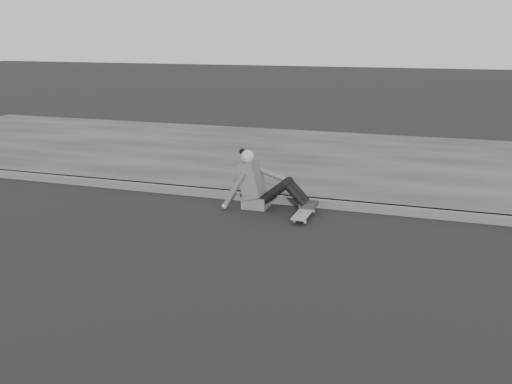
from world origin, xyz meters
TOP-DOWN VIEW (x-y plane):
  - ground at (0.00, 0.00)m, footprint 80.00×80.00m
  - curb at (0.00, 2.58)m, footprint 24.00×0.16m
  - sidewalk at (0.00, 5.60)m, footprint 24.00×6.00m
  - skateboard at (-1.13, 2.00)m, footprint 0.20×0.78m
  - seated_woman at (-1.86, 2.25)m, footprint 1.38×0.46m

SIDE VIEW (x-z plane):
  - ground at x=0.00m, z-range 0.00..0.00m
  - curb at x=0.00m, z-range 0.00..0.12m
  - sidewalk at x=0.00m, z-range 0.00..0.12m
  - skateboard at x=-1.13m, z-range 0.03..0.12m
  - seated_woman at x=-1.86m, z-range -0.08..0.80m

